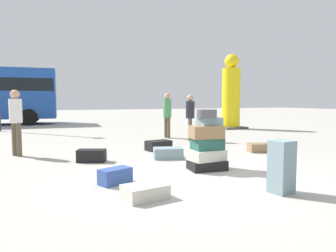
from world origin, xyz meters
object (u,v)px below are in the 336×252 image
object	(u,v)px
suitcase_black_foreground_far	(158,145)
person_bearded_onlooker	(190,113)
suitcase_tower	(207,144)
suitcase_black_upright_blue	(92,156)
suitcase_cream_right_side	(145,192)
suitcase_slate_behind_tower	(168,153)
suitcase_slate_foreground_near	(282,167)
suitcase_brown_left_side	(262,148)
suitcase_navy_white_trunk	(115,176)
yellow_dummy_statue	(231,96)
person_passerby_in_red	(167,112)
person_tourist_with_camera	(16,117)

from	to	relation	value
suitcase_black_foreground_far	person_bearded_onlooker	bearing A→B (deg)	29.61
suitcase_tower	suitcase_black_upright_blue	bearing A→B (deg)	140.32
suitcase_cream_right_side	suitcase_slate_behind_tower	bearing A→B (deg)	50.99
suitcase_slate_foreground_near	suitcase_brown_left_side	xyz separation A→B (m)	(2.17, 3.02, -0.28)
suitcase_tower	suitcase_navy_white_trunk	size ratio (longest dim) A/B	2.30
suitcase_slate_foreground_near	person_bearded_onlooker	bearing A→B (deg)	66.90
person_bearded_onlooker	yellow_dummy_statue	size ratio (longest dim) A/B	0.44
suitcase_black_foreground_far	person_passerby_in_red	xyz separation A→B (m)	(1.30, 2.47, 0.83)
suitcase_slate_behind_tower	person_passerby_in_red	bearing A→B (deg)	82.38
suitcase_brown_left_side	person_bearded_onlooker	world-z (taller)	person_bearded_onlooker
person_bearded_onlooker	person_tourist_with_camera	world-z (taller)	person_tourist_with_camera
suitcase_black_foreground_far	person_passerby_in_red	world-z (taller)	person_passerby_in_red
suitcase_tower	person_tourist_with_camera	size ratio (longest dim) A/B	0.73
suitcase_navy_white_trunk	person_passerby_in_red	world-z (taller)	person_passerby_in_red
person_tourist_with_camera	yellow_dummy_statue	xyz separation A→B (m)	(9.14, 4.16, 0.61)
suitcase_navy_white_trunk	suitcase_black_foreground_far	bearing A→B (deg)	34.97
suitcase_black_upright_blue	suitcase_cream_right_side	bearing A→B (deg)	-61.55
suitcase_cream_right_side	yellow_dummy_statue	xyz separation A→B (m)	(7.27, 8.51, 1.49)
suitcase_tower	suitcase_navy_white_trunk	world-z (taller)	suitcase_tower
person_tourist_with_camera	person_passerby_in_red	distance (m)	5.20
suitcase_tower	suitcase_black_foreground_far	distance (m)	2.59
person_tourist_with_camera	suitcase_brown_left_side	bearing A→B (deg)	41.71
yellow_dummy_statue	person_bearded_onlooker	bearing A→B (deg)	-139.96
suitcase_black_upright_blue	yellow_dummy_statue	distance (m)	9.52
suitcase_black_foreground_far	suitcase_brown_left_side	distance (m)	2.78
suitcase_black_foreground_far	suitcase_slate_foreground_near	distance (m)	4.36
suitcase_black_foreground_far	suitcase_cream_right_side	size ratio (longest dim) A/B	1.12
suitcase_slate_behind_tower	person_passerby_in_red	xyz separation A→B (m)	(1.52, 3.67, 0.84)
suitcase_slate_foreground_near	suitcase_brown_left_side	world-z (taller)	suitcase_slate_foreground_near
suitcase_black_foreground_far	suitcase_cream_right_side	xyz separation A→B (m)	(-1.67, -3.80, -0.04)
suitcase_cream_right_side	suitcase_tower	bearing A→B (deg)	25.99
suitcase_slate_foreground_near	person_passerby_in_red	distance (m)	6.91
suitcase_tower	suitcase_slate_foreground_near	bearing A→B (deg)	-82.44
suitcase_black_foreground_far	person_bearded_onlooker	size ratio (longest dim) A/B	0.43
suitcase_cream_right_side	person_bearded_onlooker	bearing A→B (deg)	47.32
suitcase_slate_behind_tower	suitcase_navy_white_trunk	world-z (taller)	suitcase_navy_white_trunk
suitcase_slate_behind_tower	suitcase_tower	bearing A→B (deg)	-64.20
suitcase_slate_behind_tower	suitcase_navy_white_trunk	xyz separation A→B (m)	(-1.66, -1.69, 0.00)
suitcase_navy_white_trunk	person_tourist_with_camera	size ratio (longest dim) A/B	0.32
yellow_dummy_statue	suitcase_brown_left_side	bearing A→B (deg)	-117.58
suitcase_tower	suitcase_black_upright_blue	world-z (taller)	suitcase_tower
suitcase_tower	yellow_dummy_statue	xyz separation A→B (m)	(5.56, 7.27, 1.07)
suitcase_brown_left_side	person_tourist_with_camera	xyz separation A→B (m)	(-5.99, 1.87, 0.86)
suitcase_brown_left_side	person_tourist_with_camera	distance (m)	6.33
person_bearded_onlooker	suitcase_slate_foreground_near	bearing A→B (deg)	8.63
suitcase_slate_behind_tower	person_bearded_onlooker	xyz separation A→B (m)	(1.93, 2.65, 0.80)
suitcase_slate_behind_tower	suitcase_slate_foreground_near	bearing A→B (deg)	-66.09
suitcase_tower	suitcase_black_foreground_far	world-z (taller)	suitcase_tower
person_bearded_onlooker	suitcase_tower	bearing A→B (deg)	-0.07
suitcase_tower	person_passerby_in_red	bearing A→B (deg)	75.98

